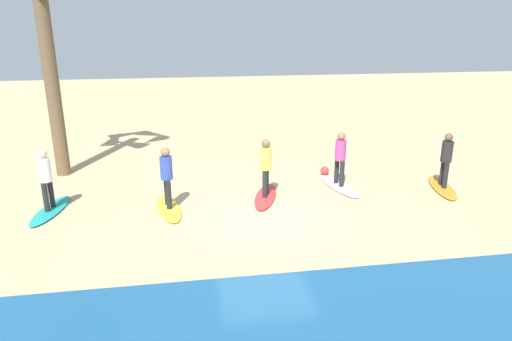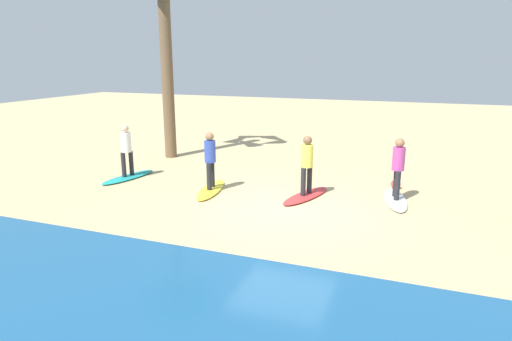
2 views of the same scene
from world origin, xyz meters
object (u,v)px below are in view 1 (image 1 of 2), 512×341
object	(u,v)px
surfboard_red	(266,196)
surfer_teal	(45,175)
surfboard_teal	(51,210)
surfboard_orange	(442,187)
surfer_yellow	(167,173)
surfer_orange	(446,156)
surfboard_white	(338,186)
surfboard_yellow	(169,208)
beach_ball	(325,171)
surfer_red	(266,163)
surfer_white	(340,155)

from	to	relation	value
surfboard_red	surfer_teal	xyz separation A→B (m)	(5.84, 0.08, 0.99)
surfboard_teal	surfer_teal	world-z (taller)	surfer_teal
surfer_teal	surfboard_teal	bearing A→B (deg)	0.00
surfboard_orange	surfer_yellow	bearing A→B (deg)	-74.40
surfer_orange	surfboard_white	distance (m)	3.27
surfboard_white	surfboard_yellow	world-z (taller)	same
surfer_teal	beach_ball	distance (m)	8.38
surfboard_white	surfboard_teal	xyz separation A→B (m)	(8.20, 0.59, 0.00)
beach_ball	surfer_orange	bearing A→B (deg)	149.25
surfer_red	surfer_teal	world-z (taller)	same
surfboard_teal	surfboard_red	bearing A→B (deg)	101.73
surfboard_red	surfboard_yellow	xyz separation A→B (m)	(2.74, 0.41, 0.00)
surfer_orange	surfer_red	xyz separation A→B (m)	(5.41, -0.13, 0.00)
surfer_white	beach_ball	bearing A→B (deg)	-86.85
surfer_yellow	surfer_teal	xyz separation A→B (m)	(3.11, -0.33, 0.00)
surfer_teal	surfboard_orange	bearing A→B (deg)	179.75
surfboard_red	surfer_yellow	distance (m)	2.94
surfer_yellow	surfer_white	bearing A→B (deg)	-169.81
surfboard_orange	surfer_red	size ratio (longest dim) A/B	1.28
surfboard_white	surfer_teal	size ratio (longest dim) A/B	1.28
beach_ball	surfer_red	bearing A→B (deg)	37.01
surfer_yellow	surfer_teal	world-z (taller)	same
surfer_red	surfboard_orange	bearing A→B (deg)	178.62
beach_ball	surfer_white	bearing A→B (deg)	93.15
surfer_red	beach_ball	distance (m)	3.00
surfboard_white	surfer_red	world-z (taller)	surfer_red
surfboard_white	surfer_red	distance (m)	2.61
surfboard_white	surfer_yellow	size ratio (longest dim) A/B	1.28
surfboard_red	surfer_red	world-z (taller)	surfer_red
surfboard_orange	surfer_white	bearing A→B (deg)	-88.16
surfer_red	surfer_yellow	distance (m)	2.77
surfboard_yellow	surfer_red	bearing A→B (deg)	88.59
surfboard_orange	surfboard_white	size ratio (longest dim) A/B	1.00
surfboard_orange	surfer_teal	xyz separation A→B (m)	(11.25, -0.05, 0.99)
surfer_white	surfboard_teal	bearing A→B (deg)	4.11
surfboard_red	surfer_teal	size ratio (longest dim) A/B	1.28
surfboard_red	beach_ball	size ratio (longest dim) A/B	7.47
surfboard_white	surfboard_teal	bearing A→B (deg)	-96.19
surfboard_red	surfboard_teal	size ratio (longest dim) A/B	1.00
beach_ball	surfer_teal	bearing A→B (deg)	12.52
surfboard_teal	surfer_teal	size ratio (longest dim) A/B	1.28
surfboard_white	surfboard_yellow	bearing A→B (deg)	-90.10
surfer_white	surfer_yellow	bearing A→B (deg)	10.19
surfboard_orange	surfer_yellow	size ratio (longest dim) A/B	1.28
surfer_teal	beach_ball	xyz separation A→B (m)	(-8.13, -1.81, -0.90)
surfboard_yellow	surfer_teal	xyz separation A→B (m)	(3.11, -0.33, 0.99)
surfer_red	surfer_yellow	xyz separation A→B (m)	(2.74, 0.41, 0.00)
surfboard_yellow	surfer_yellow	bearing A→B (deg)	94.16
surfboard_white	beach_ball	distance (m)	1.22
surfboard_yellow	surfer_teal	bearing A→B (deg)	-105.87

